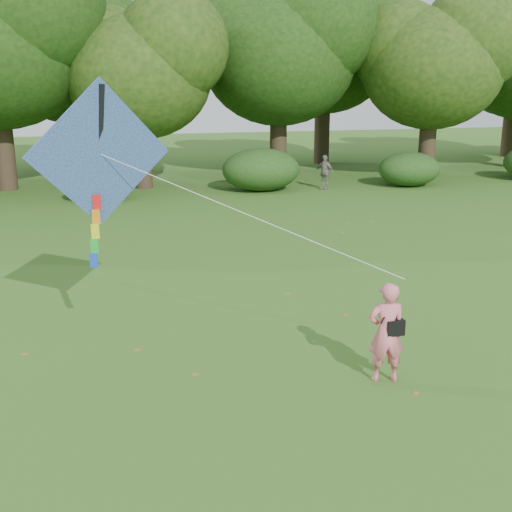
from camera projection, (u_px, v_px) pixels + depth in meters
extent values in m
plane|color=#265114|center=(357.00, 362.00, 11.29)|extent=(100.00, 100.00, 0.00)
imported|color=#E56C7C|center=(386.00, 333.00, 10.39)|extent=(0.67, 0.49, 1.69)
imported|color=gray|center=(324.00, 172.00, 28.87)|extent=(0.87, 0.94, 1.55)
cube|color=black|center=(394.00, 327.00, 10.36)|extent=(0.30, 0.20, 0.26)
cylinder|color=black|center=(389.00, 309.00, 10.24)|extent=(0.33, 0.14, 0.47)
cube|color=#294CB4|center=(100.00, 154.00, 10.83)|extent=(2.42, 0.86, 2.53)
cube|color=black|center=(100.00, 154.00, 10.85)|extent=(0.30, 0.49, 2.30)
cylinder|color=white|center=(248.00, 215.00, 10.50)|extent=(4.56, 2.42, 1.86)
cube|color=red|center=(97.00, 202.00, 11.04)|extent=(0.14, 0.06, 0.26)
cube|color=orange|center=(96.00, 217.00, 11.10)|extent=(0.14, 0.06, 0.26)
cube|color=yellow|center=(95.00, 231.00, 11.16)|extent=(0.14, 0.06, 0.26)
cube|color=green|center=(94.00, 246.00, 11.23)|extent=(0.14, 0.06, 0.26)
cube|color=blue|center=(94.00, 260.00, 11.29)|extent=(0.14, 0.06, 0.26)
cylinder|color=#3A2D1E|center=(4.00, 147.00, 28.45)|extent=(0.88, 0.88, 3.85)
cylinder|color=#3A2D1E|center=(143.00, 153.00, 29.06)|extent=(0.80, 0.80, 3.15)
ellipsoid|color=#1E3F11|center=(139.00, 77.00, 28.17)|extent=(6.40, 6.40, 5.44)
cylinder|color=#3A2D1E|center=(278.00, 140.00, 32.54)|extent=(0.86, 0.86, 3.67)
ellipsoid|color=#1E3F11|center=(279.00, 59.00, 31.50)|extent=(7.60, 7.60, 6.46)
cylinder|color=#3A2D1E|center=(427.00, 144.00, 31.92)|extent=(0.83, 0.83, 3.43)
ellipsoid|color=#1E3F11|center=(432.00, 69.00, 30.97)|extent=(6.80, 6.80, 5.78)
cylinder|color=#3A2D1E|center=(76.00, 137.00, 35.29)|extent=(0.84, 0.84, 3.50)
ellipsoid|color=#1E3F11|center=(71.00, 67.00, 34.31)|extent=(7.00, 7.00, 5.95)
cylinder|color=#3A2D1E|center=(322.00, 129.00, 37.66)|extent=(0.90, 0.90, 4.02)
ellipsoid|color=#1E3F11|center=(324.00, 55.00, 36.55)|extent=(7.80, 7.80, 6.63)
cylinder|color=#3A2D1E|center=(509.00, 128.00, 41.31)|extent=(0.85, 0.85, 3.57)
ellipsoid|color=#264919|center=(100.00, 184.00, 26.10)|extent=(2.66, 2.09, 1.42)
ellipsoid|color=#264919|center=(261.00, 170.00, 28.47)|extent=(3.50, 2.75, 1.88)
ellipsoid|color=#264919|center=(409.00, 169.00, 29.73)|extent=(2.94, 2.31, 1.58)
cube|color=#965B29|center=(372.00, 222.00, 22.36)|extent=(0.14, 0.11, 0.01)
cube|color=#965B29|center=(342.00, 232.00, 20.84)|extent=(0.10, 0.13, 0.01)
cube|color=#965B29|center=(24.00, 354.00, 11.60)|extent=(0.14, 0.11, 0.01)
cube|color=#965B29|center=(287.00, 294.00, 14.88)|extent=(0.14, 0.14, 0.01)
cube|color=#965B29|center=(196.00, 374.00, 10.81)|extent=(0.14, 0.11, 0.01)
cube|color=#965B29|center=(416.00, 394.00, 10.15)|extent=(0.14, 0.14, 0.01)
cube|color=#965B29|center=(345.00, 315.00, 13.55)|extent=(0.11, 0.14, 0.01)
cube|color=#965B29|center=(349.00, 224.00, 22.12)|extent=(0.14, 0.13, 0.01)
cube|color=#965B29|center=(137.00, 350.00, 11.79)|extent=(0.14, 0.12, 0.01)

